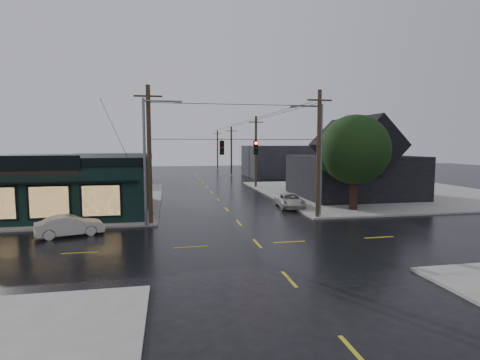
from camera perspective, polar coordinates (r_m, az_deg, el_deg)
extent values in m
plane|color=black|center=(22.76, 2.67, -9.67)|extent=(160.00, 160.00, 0.00)
cube|color=gray|center=(44.32, -30.36, -2.86)|extent=(28.00, 28.00, 0.15)
cube|color=gray|center=(48.76, 20.31, -1.74)|extent=(28.00, 28.00, 0.15)
cube|color=black|center=(35.92, -26.70, -0.99)|extent=(16.00, 12.00, 4.20)
cube|color=black|center=(35.75, -26.87, 2.84)|extent=(16.30, 12.30, 0.60)
cube|color=#FF1E14|center=(29.93, -30.07, 2.18)|extent=(7.00, 0.16, 0.90)
cube|color=black|center=(43.47, 16.81, 0.61)|extent=(12.00, 11.00, 4.50)
cylinder|color=black|center=(34.57, 16.93, -1.08)|extent=(0.70, 0.70, 3.94)
sphere|color=black|center=(34.36, 17.08, 4.46)|extent=(6.12, 6.12, 6.12)
cylinder|color=black|center=(28.32, -0.37, 6.22)|extent=(13.00, 0.04, 0.04)
cube|color=#302723|center=(62.09, -19.04, 1.77)|extent=(12.00, 10.00, 4.40)
cube|color=black|center=(69.71, 6.82, 2.91)|extent=(14.00, 12.00, 5.60)
imported|color=beige|center=(26.79, -24.50, -6.34)|extent=(4.38, 2.68, 1.36)
imported|color=#B8B3AA|center=(35.43, 7.64, -3.12)|extent=(2.66, 4.94, 1.32)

